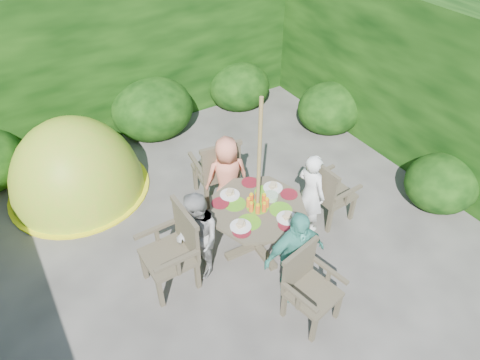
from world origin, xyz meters
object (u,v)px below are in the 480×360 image
parasol_pole (258,182)px  garden_chair_front (308,285)px  patio_table (258,213)px  garden_chair_right (328,191)px  dome_tent (81,190)px  garden_chair_left (175,249)px  garden_chair_back (217,169)px  child_left (198,237)px  child_back (227,177)px  child_front (295,256)px  child_right (310,193)px

parasol_pole → garden_chair_front: size_ratio=2.44×
patio_table → garden_chair_right: size_ratio=1.38×
patio_table → dome_tent: size_ratio=0.55×
garden_chair_left → garden_chair_back: (1.14, 1.02, -0.01)m
child_left → child_back: (0.84, 0.75, 0.00)m
garden_chair_left → child_left: bearing=84.8°
garden_chair_right → child_front: size_ratio=0.74×
child_right → parasol_pole: bearing=77.5°
patio_table → garden_chair_back: (0.05, 1.09, -0.06)m
patio_table → garden_chair_right: (1.09, -0.07, -0.10)m
garden_chair_right → child_left: (-1.89, 0.12, 0.10)m
child_right → child_left: 1.60m
garden_chair_right → garden_chair_front: garden_chair_right is taller
garden_chair_front → child_back: (0.13, 1.90, 0.12)m
garden_chair_right → child_front: bearing=119.7°
child_right → garden_chair_back: bearing=24.0°
patio_table → child_front: bearing=-93.6°
child_back → dome_tent: 2.35m
patio_table → parasol_pole: (-0.00, -0.00, 0.50)m
garden_chair_front → child_front: size_ratio=0.72×
garden_chair_back → child_left: child_left is taller
child_right → dome_tent: bearing=36.3°
garden_chair_front → child_right: child_right is taller
parasol_pole → garden_chair_back: bearing=87.1°
child_right → dome_tent: (-2.43, 2.38, -0.59)m
child_right → child_back: 1.13m
garden_chair_back → garden_chair_front: bearing=93.6°
garden_chair_back → child_front: (-0.10, -1.89, 0.09)m
parasol_pole → child_left: parasol_pole is taller
child_right → child_front: (-0.84, -0.75, 0.04)m
parasol_pole → dome_tent: 3.05m
child_right → child_front: child_front is taller
garden_chair_left → child_front: 1.36m
garden_chair_front → child_front: bearing=71.9°
patio_table → parasol_pole: bearing=-170.5°
garden_chair_left → garden_chair_front: garden_chair_left is taller
garden_chair_left → dome_tent: bearing=-167.3°
child_left → dome_tent: bearing=-154.8°
child_left → garden_chair_right: bearing=91.7°
garden_chair_back → patio_table: bearing=94.5°
child_left → dome_tent: (-0.83, 2.29, -0.60)m
garden_chair_right → garden_chair_back: size_ratio=0.93×
dome_tent → child_back: bearing=-47.5°
patio_table → parasol_pole: 0.50m
child_left → parasol_pole: bearing=92.0°
dome_tent → patio_table: bearing=-60.0°
parasol_pole → child_right: parasol_pole is taller
garden_chair_back → child_front: size_ratio=0.80×
child_left → garden_chair_front: bearing=37.3°
garden_chair_right → child_back: bearing=47.5°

